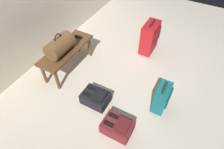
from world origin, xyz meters
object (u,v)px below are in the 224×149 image
(duffel_bag_brown, at_px, (60,46))
(backpack_maroon, at_px, (118,127))
(cell_phone, at_px, (78,37))
(suitcase_small_teal, at_px, (162,97))
(backpack_dark, at_px, (96,98))
(suitcase_upright_red, at_px, (150,37))
(bench, at_px, (67,52))

(duffel_bag_brown, bearing_deg, backpack_maroon, -112.99)
(backpack_maroon, bearing_deg, cell_phone, 52.07)
(suitcase_small_teal, bearing_deg, backpack_dark, 112.16)
(cell_phone, bearing_deg, suitcase_upright_red, -54.85)
(cell_phone, relative_size, backpack_maroon, 0.38)
(cell_phone, height_order, backpack_dark, cell_phone)
(bench, distance_m, duffel_bag_brown, 0.22)
(backpack_maroon, bearing_deg, suitcase_upright_red, 8.23)
(duffel_bag_brown, xyz_separation_m, cell_phone, (0.44, -0.00, -0.13))
(backpack_maroon, xyz_separation_m, backpack_dark, (0.25, 0.48, 0.00))
(backpack_maroon, bearing_deg, bench, 62.96)
(duffel_bag_brown, height_order, cell_phone, duffel_bag_brown)
(duffel_bag_brown, distance_m, cell_phone, 0.46)
(duffel_bag_brown, bearing_deg, suitcase_upright_red, -41.16)
(duffel_bag_brown, height_order, suitcase_small_teal, duffel_bag_brown)
(bench, distance_m, suitcase_upright_red, 1.45)
(backpack_maroon, distance_m, backpack_dark, 0.54)
(duffel_bag_brown, height_order, backpack_maroon, duffel_bag_brown)
(backpack_maroon, relative_size, backpack_dark, 1.00)
(duffel_bag_brown, xyz_separation_m, backpack_dark, (-0.28, -0.77, -0.45))
(bench, xyz_separation_m, duffel_bag_brown, (-0.11, 0.00, 0.20))
(suitcase_upright_red, relative_size, backpack_dark, 1.62)
(bench, height_order, duffel_bag_brown, duffel_bag_brown)
(duffel_bag_brown, relative_size, cell_phone, 3.06)
(bench, height_order, cell_phone, cell_phone)
(bench, distance_m, backpack_dark, 0.89)
(suitcase_small_teal, distance_m, backpack_dark, 0.92)
(duffel_bag_brown, xyz_separation_m, suitcase_small_teal, (0.06, -1.60, -0.31))
(suitcase_upright_red, distance_m, backpack_maroon, 1.71)
(bench, relative_size, suitcase_upright_red, 1.63)
(cell_phone, distance_m, backpack_dark, 1.10)
(suitcase_upright_red, bearing_deg, cell_phone, 125.15)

